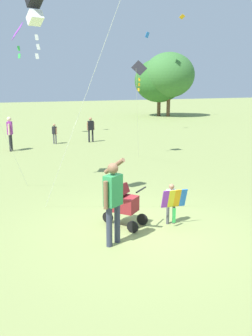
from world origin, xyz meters
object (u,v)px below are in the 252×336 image
at_px(child_with_butterfly_kite, 172,200).
at_px(person_couple_left, 55,132).
at_px(kite_orange_delta, 139,74).
at_px(kite_green_novelty, 16,39).
at_px(stroller, 122,201).
at_px(person_kid_running, 91,128).
at_px(person_red_shirt, 10,131).
at_px(person_adult_flyer, 113,196).
at_px(kite_adult_black, 35,10).

xyz_separation_m(child_with_butterfly_kite, person_couple_left, (0.15, 12.81, 0.06)).
relative_size(kite_orange_delta, kite_green_novelty, 0.84).
height_order(stroller, person_kid_running, person_kid_running).
distance_m(stroller, person_red_shirt, 11.25).
height_order(person_adult_flyer, kite_orange_delta, kite_orange_delta).
distance_m(person_adult_flyer, person_red_shirt, 12.03).
bearing_deg(child_with_butterfly_kite, kite_green_novelty, 119.36).
xyz_separation_m(person_adult_flyer, person_couple_left, (1.84, 13.26, -0.39)).
bearing_deg(person_red_shirt, kite_orange_delta, -37.09).
distance_m(child_with_butterfly_kite, stroller, 1.18).
bearing_deg(person_adult_flyer, kite_adult_black, 105.85).
relative_size(stroller, kite_orange_delta, 0.24).
bearing_deg(kite_adult_black, kite_green_novelty, 94.42).
height_order(kite_orange_delta, kite_green_novelty, kite_green_novelty).
distance_m(child_with_butterfly_kite, person_adult_flyer, 1.80).
xyz_separation_m(person_adult_flyer, kite_green_novelty, (-1.01, 5.24, 3.53)).
distance_m(person_adult_flyer, stroller, 1.11).
xyz_separation_m(kite_adult_black, kite_orange_delta, (5.34, 5.18, -1.32)).
distance_m(kite_orange_delta, person_kid_running, 5.78).
relative_size(person_couple_left, person_kid_running, 0.79).
bearing_deg(person_red_shirt, kite_green_novelty, -92.93).
bearing_deg(kite_green_novelty, person_kid_running, 58.02).
height_order(kite_orange_delta, person_kid_running, kite_orange_delta).
bearing_deg(stroller, child_with_butterfly_kite, -19.07).
distance_m(kite_orange_delta, person_red_shirt, 7.03).
relative_size(kite_adult_black, kite_green_novelty, 1.06).
distance_m(child_with_butterfly_kite, person_kid_running, 12.81).
xyz_separation_m(stroller, kite_green_novelty, (-1.58, 4.40, 3.98)).
relative_size(kite_orange_delta, person_red_shirt, 2.53).
xyz_separation_m(kite_orange_delta, kite_green_novelty, (-5.52, -2.86, 0.87)).
bearing_deg(kite_orange_delta, kite_adult_black, -135.85).
height_order(person_red_shirt, person_couple_left, person_red_shirt).
distance_m(kite_green_novelty, person_kid_running, 9.96).
height_order(kite_green_novelty, person_kid_running, kite_green_novelty).
relative_size(person_adult_flyer, kite_adult_black, 0.34).
bearing_deg(kite_orange_delta, person_adult_flyer, -119.13).
bearing_deg(stroller, person_kid_running, 74.86).
distance_m(stroller, person_couple_left, 12.48).
xyz_separation_m(stroller, kite_adult_black, (-1.40, 2.08, 4.43)).
bearing_deg(person_kid_running, child_with_butterfly_kite, -99.88).
xyz_separation_m(person_adult_flyer, person_kid_running, (3.88, 13.07, -0.22)).
height_order(child_with_butterfly_kite, person_couple_left, person_couple_left).
height_order(child_with_butterfly_kite, kite_orange_delta, kite_orange_delta).
distance_m(kite_adult_black, person_kid_running, 11.95).
bearing_deg(person_adult_flyer, kite_orange_delta, 60.87).
height_order(child_with_butterfly_kite, person_red_shirt, person_red_shirt).
bearing_deg(kite_green_novelty, person_adult_flyer, -79.11).
relative_size(person_red_shirt, person_couple_left, 1.51).
bearing_deg(kite_green_novelty, stroller, -70.26).
xyz_separation_m(person_adult_flyer, stroller, (0.57, 0.84, -0.45)).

